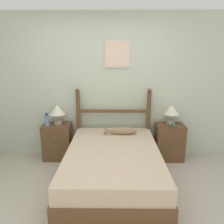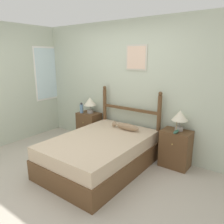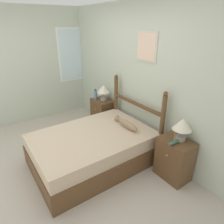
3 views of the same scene
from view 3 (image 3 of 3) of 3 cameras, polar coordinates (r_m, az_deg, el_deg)
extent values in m
plane|color=#B7AD9E|center=(3.53, -16.84, -15.58)|extent=(16.00, 16.00, 0.00)
cube|color=beige|center=(3.72, 6.76, 9.63)|extent=(6.40, 0.06, 2.55)
cube|color=beige|center=(3.39, 9.92, 17.92)|extent=(0.45, 0.02, 0.47)
cube|color=beige|center=(3.38, 9.77, 17.92)|extent=(0.39, 0.01, 0.41)
cube|color=beige|center=(4.94, -27.05, 10.85)|extent=(0.06, 6.40, 2.55)
cube|color=white|center=(5.33, -10.01, 15.86)|extent=(0.01, 0.98, 1.28)
cube|color=silver|center=(5.32, -9.97, 15.86)|extent=(0.01, 0.90, 1.20)
cube|color=brown|center=(3.47, -5.38, -11.81)|extent=(1.33, 1.92, 0.33)
cube|color=#CCB293|center=(3.32, -5.56, -7.96)|extent=(1.29, 1.88, 0.22)
cylinder|color=brown|center=(4.16, 1.11, 1.59)|extent=(0.08, 0.08, 1.20)
sphere|color=brown|center=(3.96, 1.18, 10.09)|extent=(0.07, 0.07, 0.07)
cylinder|color=brown|center=(3.33, 13.92, -5.25)|extent=(0.08, 0.08, 1.20)
sphere|color=brown|center=(3.08, 15.09, 5.08)|extent=(0.07, 0.07, 0.07)
cube|color=brown|center=(3.61, 7.00, 2.33)|extent=(1.25, 0.05, 0.05)
cube|color=brown|center=(4.50, -2.75, -0.40)|extent=(0.49, 0.35, 0.65)
sphere|color=tan|center=(4.36, -4.84, 0.72)|extent=(0.02, 0.02, 0.02)
cube|color=brown|center=(3.22, 17.34, -12.69)|extent=(0.49, 0.35, 0.65)
sphere|color=tan|center=(3.01, 15.42, -11.89)|extent=(0.02, 0.02, 0.02)
cylinder|color=gray|center=(4.35, -2.43, 3.83)|extent=(0.14, 0.14, 0.07)
cylinder|color=gray|center=(4.32, -2.45, 4.93)|extent=(0.02, 0.02, 0.11)
cone|color=beige|center=(4.28, -2.48, 6.70)|extent=(0.27, 0.27, 0.17)
cylinder|color=gray|center=(3.05, 18.96, -7.02)|extent=(0.14, 0.14, 0.07)
cylinder|color=gray|center=(3.01, 19.18, -5.58)|extent=(0.02, 0.02, 0.11)
cone|color=beige|center=(2.95, 19.55, -3.21)|extent=(0.27, 0.27, 0.17)
cylinder|color=#668CB2|center=(4.42, -4.72, 4.89)|extent=(0.08, 0.08, 0.19)
sphere|color=#333338|center=(4.38, -4.77, 6.30)|extent=(0.05, 0.05, 0.05)
ellipsoid|color=#386651|center=(2.94, 17.20, -8.31)|extent=(0.06, 0.21, 0.05)
cylinder|color=#997F56|center=(2.89, 17.44, -6.66)|extent=(0.01, 0.01, 0.15)
ellipsoid|color=#997A5B|center=(3.41, 4.47, -3.61)|extent=(0.47, 0.11, 0.13)
cone|color=#997A5B|center=(3.59, 1.76, -1.98)|extent=(0.08, 0.12, 0.12)
camera|label=1|loc=(2.89, -65.31, 2.87)|focal=35.00mm
camera|label=2|loc=(1.36, -105.52, -21.64)|focal=35.00mm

